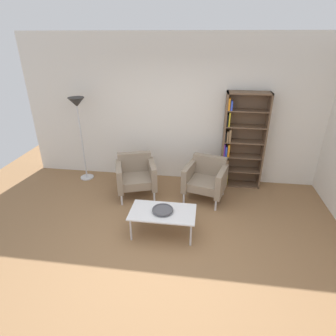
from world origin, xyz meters
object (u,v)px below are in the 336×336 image
object	(u,v)px
armchair_by_bookshelf	(206,178)
armchair_spare_guest	(136,175)
floor_lamp_torchiere	(78,112)
bookshelf_tall	(240,142)
decorative_bowl	(163,210)
coffee_table_low	(163,213)

from	to	relation	value
armchair_by_bookshelf	armchair_spare_guest	size ratio (longest dim) A/B	0.97
armchair_by_bookshelf	floor_lamp_torchiere	bearing A→B (deg)	-175.23
armchair_spare_guest	armchair_by_bookshelf	bearing A→B (deg)	-16.31
bookshelf_tall	decorative_bowl	world-z (taller)	bookshelf_tall
bookshelf_tall	armchair_spare_guest	xyz separation A→B (m)	(-1.95, -0.69, -0.50)
armchair_by_bookshelf	decorative_bowl	bearing A→B (deg)	-103.54
decorative_bowl	armchair_spare_guest	bearing A→B (deg)	121.89
coffee_table_low	armchair_by_bookshelf	world-z (taller)	armchair_by_bookshelf
floor_lamp_torchiere	coffee_table_low	bearing A→B (deg)	-39.97
decorative_bowl	floor_lamp_torchiere	bearing A→B (deg)	140.03
bookshelf_tall	armchair_by_bookshelf	bearing A→B (deg)	-134.37
coffee_table_low	armchair_spare_guest	size ratio (longest dim) A/B	1.14
bookshelf_tall	coffee_table_low	size ratio (longest dim) A/B	1.90
coffee_table_low	armchair_by_bookshelf	distance (m)	1.33
decorative_bowl	floor_lamp_torchiere	distance (m)	2.72
bookshelf_tall	decorative_bowl	distance (m)	2.25
armchair_spare_guest	floor_lamp_torchiere	world-z (taller)	floor_lamp_torchiere
decorative_bowl	armchair_spare_guest	size ratio (longest dim) A/B	0.36
coffee_table_low	decorative_bowl	distance (m)	0.07
coffee_table_low	armchair_by_bookshelf	xyz separation A→B (m)	(0.63, 1.17, 0.05)
armchair_spare_guest	floor_lamp_torchiere	bearing A→B (deg)	139.42
bookshelf_tall	coffee_table_low	distance (m)	2.27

